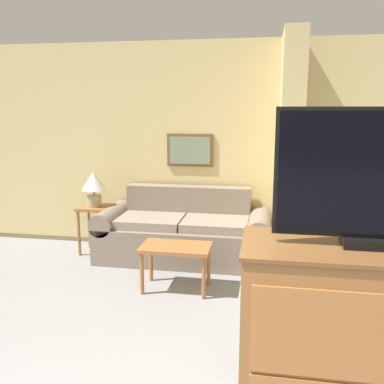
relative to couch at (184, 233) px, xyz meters
The scene contains 9 objects.
wall_back 1.11m from the couch, 69.12° to the left, with size 7.01×0.16×2.60m.
wall_partition_pillar 1.55m from the couch, ahead, with size 0.24×0.84×2.60m.
couch is the anchor object (origin of this frame).
coffee_table 0.91m from the couch, 84.03° to the right, with size 0.69×0.42×0.46m.
side_table 1.15m from the couch, behind, with size 0.37×0.37×0.59m.
table_lamp 1.27m from the couch, behind, with size 0.29×0.29×0.44m.
tv_dresser 3.08m from the couch, 61.70° to the right, with size 1.23×0.56×1.12m.
tv 3.28m from the couch, 61.70° to the right, with size 0.93×0.16×0.69m.
bed 2.20m from the couch, 16.16° to the right, with size 1.57×2.00×0.55m.
Camera 1 is at (0.77, -1.40, 1.80)m, focal length 40.00 mm.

